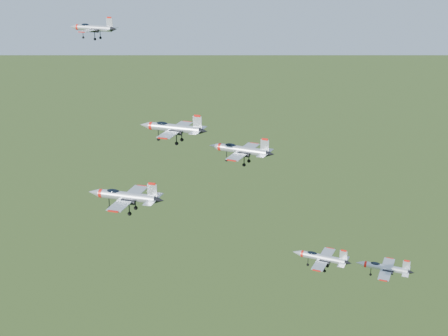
# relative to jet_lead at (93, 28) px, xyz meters

# --- Properties ---
(jet_lead) EXTENTS (10.97, 9.25, 2.95)m
(jet_lead) POSITION_rel_jet_lead_xyz_m (0.00, 0.00, 0.00)
(jet_lead) COLOR #B5BBC3
(jet_left_high) EXTENTS (14.01, 11.74, 3.75)m
(jet_left_high) POSITION_rel_jet_lead_xyz_m (18.45, -9.97, -17.01)
(jet_left_high) COLOR #B5BBC3
(jet_right_high) EXTENTS (13.63, 11.35, 3.64)m
(jet_right_high) POSITION_rel_jet_lead_xyz_m (15.06, -29.47, -23.25)
(jet_right_high) COLOR #B5BBC3
(jet_left_low) EXTENTS (13.75, 11.65, 3.72)m
(jet_left_low) POSITION_rel_jet_lead_xyz_m (30.87, -5.40, -22.17)
(jet_left_low) COLOR #B5BBC3
(jet_right_low) EXTENTS (10.32, 8.74, 2.79)m
(jet_right_low) POSITION_rel_jet_lead_xyz_m (47.61, -24.31, -34.43)
(jet_right_low) COLOR #B5BBC3
(jet_trail) EXTENTS (11.06, 9.31, 2.97)m
(jet_trail) POSITION_rel_jet_lead_xyz_m (59.68, -11.15, -42.47)
(jet_trail) COLOR #B5BBC3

